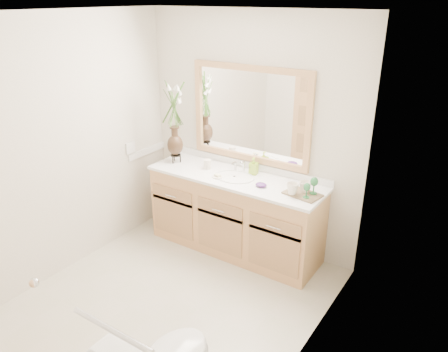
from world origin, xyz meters
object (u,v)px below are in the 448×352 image
Objects in this scene: tumbler at (207,164)px; tray at (303,194)px; soap_bottle at (254,167)px; flower_vase at (174,112)px.

tumbler reaches higher than tray.
tray is at bearing -21.48° from soap_bottle.
tumbler is at bearing -172.90° from tray.
tray is at bearing -2.60° from tumbler.
tumbler is 0.31× the size of tray.
tumbler is at bearing 4.84° from flower_vase.
soap_bottle is (0.87, 0.17, -0.48)m from flower_vase.
flower_vase reaches higher than tray.
tray is at bearing -0.63° from flower_vase.
flower_vase reaches higher than tumbler.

